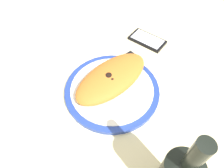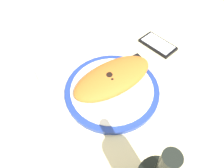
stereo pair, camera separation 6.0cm
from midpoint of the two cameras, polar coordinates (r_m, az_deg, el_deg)
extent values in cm
cube|color=beige|center=(64.43, -2.67, -3.00)|extent=(150.00, 150.00, 3.00)
cylinder|color=#233D99|center=(62.64, -2.75, -1.85)|extent=(27.86, 27.86, 1.39)
cylinder|color=white|center=(61.96, -2.78, -1.40)|extent=(24.36, 24.36, 0.30)
ellipsoid|color=orange|center=(61.40, -2.88, 1.59)|extent=(26.59, 15.64, 4.54)
ellipsoid|color=black|center=(58.63, -3.48, 1.13)|extent=(1.96, 1.64, 0.63)
ellipsoid|color=black|center=(59.30, -4.03, 1.95)|extent=(3.63, 3.57, 0.95)
cube|color=silver|center=(58.20, -2.97, -6.12)|extent=(11.43, 3.64, 0.40)
cube|color=silver|center=(59.82, 4.06, -3.78)|extent=(4.41, 3.09, 0.40)
cube|color=silver|center=(64.36, -6.34, 1.54)|extent=(12.25, 3.18, 0.40)
cube|color=black|center=(68.42, 0.46, 6.39)|extent=(8.95, 3.13, 1.20)
cube|color=black|center=(78.72, 7.29, 11.50)|extent=(10.16, 14.01, 1.00)
cube|color=white|center=(78.34, 7.33, 11.82)|extent=(8.75, 12.27, 0.16)
cylinder|color=silver|center=(63.01, -25.25, -2.73)|extent=(6.95, 6.95, 9.07)
cylinder|color=silver|center=(64.63, -24.61, -3.84)|extent=(6.39, 6.39, 4.35)
cone|color=black|center=(36.39, 14.98, -20.86)|extent=(6.97, 6.97, 1.74)
cylinder|color=black|center=(32.05, 16.79, -18.32)|extent=(2.65, 2.65, 7.68)
camera|label=1|loc=(0.03, -92.87, -3.70)|focal=33.97mm
camera|label=2|loc=(0.03, 87.13, 3.70)|focal=33.97mm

